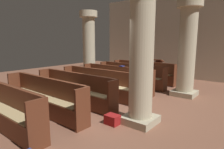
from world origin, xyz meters
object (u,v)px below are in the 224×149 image
at_px(pillar_aisle_side, 187,47).
at_px(hymn_book, 122,66).
at_px(pew_row_3, 98,82).
at_px(kneeler_box_red, 112,120).
at_px(pew_row_0, 143,71).
at_px(pew_row_1, 131,74).
at_px(pew_row_6, 2,105).
at_px(lectern, 158,71).
at_px(pew_row_4, 74,88).
at_px(pew_row_2, 116,78).
at_px(pew_row_5, 44,95).
at_px(pillar_far_side, 89,45).
at_px(pillar_aisle_rear, 142,50).

bearing_deg(pillar_aisle_side, hymn_book, -160.38).
height_order(pew_row_3, kneeler_box_red, pew_row_3).
bearing_deg(pew_row_0, pew_row_1, -90.00).
bearing_deg(hymn_book, pew_row_6, -91.89).
bearing_deg(kneeler_box_red, pillar_aisle_side, 82.54).
relative_size(pew_row_1, lectern, 3.04).
xyz_separation_m(pew_row_0, hymn_book, (0.15, -2.01, 0.48)).
xyz_separation_m(pew_row_4, pew_row_6, (0.00, -2.20, 0.00)).
xyz_separation_m(pew_row_0, pew_row_2, (0.00, -2.20, 0.00)).
distance_m(pew_row_1, pillar_aisle_side, 2.76).
bearing_deg(hymn_book, pew_row_0, 94.30).
bearing_deg(kneeler_box_red, lectern, 105.51).
height_order(pew_row_2, pew_row_6, same).
bearing_deg(pew_row_6, pillar_aisle_side, 65.66).
xyz_separation_m(pew_row_3, pew_row_5, (0.00, -2.20, 0.00)).
distance_m(pew_row_1, pew_row_6, 5.49).
xyz_separation_m(pew_row_6, pillar_far_side, (-2.39, 5.22, 1.28)).
height_order(pew_row_1, pew_row_6, same).
xyz_separation_m(pillar_aisle_rear, hymn_book, (-2.29, 2.37, -0.80)).
distance_m(pew_row_2, pillar_far_side, 2.84).
relative_size(pew_row_5, pillar_aisle_rear, 0.95).
bearing_deg(pew_row_2, pew_row_4, -90.00).
relative_size(pew_row_5, pillar_far_side, 0.95).
bearing_deg(lectern, pew_row_6, -92.75).
bearing_deg(lectern, pew_row_3, -94.91).
bearing_deg(pew_row_4, pew_row_5, -90.00).
bearing_deg(pillar_aisle_rear, pew_row_3, 156.05).
bearing_deg(pew_row_1, pillar_aisle_side, -2.27).
bearing_deg(hymn_book, pew_row_5, -92.49).
distance_m(pew_row_1, pew_row_4, 3.29).
relative_size(pew_row_3, pillar_aisle_side, 0.95).
height_order(pew_row_0, pillar_aisle_side, pillar_aisle_side).
bearing_deg(pew_row_6, pew_row_3, 90.00).
bearing_deg(pillar_aisle_side, pillar_aisle_rear, -90.00).
bearing_deg(pillar_aisle_rear, pew_row_6, -137.81).
bearing_deg(pew_row_6, pillar_far_side, 114.60).
bearing_deg(lectern, kneeler_box_red, -74.49).
bearing_deg(pew_row_3, pillar_aisle_side, 40.72).
relative_size(pillar_far_side, hymn_book, 17.33).
relative_size(pew_row_2, pillar_aisle_side, 0.95).
height_order(pew_row_4, hymn_book, hymn_book).
distance_m(pillar_aisle_side, hymn_book, 2.56).
xyz_separation_m(pew_row_4, lectern, (0.36, 5.28, -0.06)).
xyz_separation_m(pew_row_2, hymn_book, (0.15, 0.19, 0.48)).
height_order(pew_row_1, lectern, lectern).
height_order(pew_row_2, pillar_aisle_side, pillar_aisle_side).
bearing_deg(pew_row_0, pillar_aisle_side, -26.10).
xyz_separation_m(pew_row_4, kneeler_box_red, (1.96, -0.48, -0.40)).
bearing_deg(pew_row_1, pillar_far_side, -173.53).
xyz_separation_m(lectern, hymn_book, (-0.21, -2.90, 0.54)).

